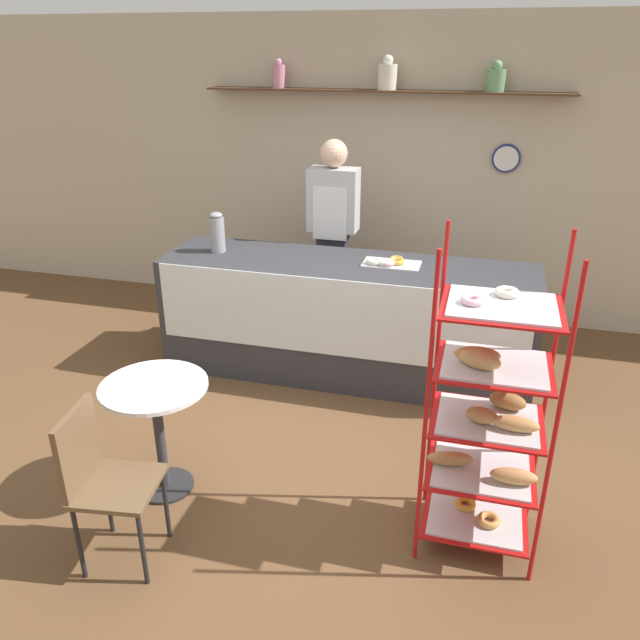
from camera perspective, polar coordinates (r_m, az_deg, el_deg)
ground_plane at (r=4.11m, az=-1.57°, el=-12.39°), size 14.00×14.00×0.00m
back_wall at (r=5.97m, az=5.73°, el=13.46°), size 10.00×0.30×2.70m
display_counter at (r=4.89m, az=2.39°, el=0.11°), size 2.85×0.76×0.92m
pastry_rack at (r=3.21m, az=15.10°, el=-8.59°), size 0.59×0.49×1.67m
person_worker at (r=5.33m, az=1.20°, el=7.89°), size 0.41×0.23×1.74m
cafe_table at (r=3.69m, az=-14.69°, el=-8.18°), size 0.60×0.60×0.71m
cafe_chair at (r=3.31m, az=-19.51°, el=-12.97°), size 0.43×0.43×0.86m
coffee_carafe at (r=5.01m, az=-9.40°, el=7.90°), size 0.12×0.12×0.32m
donut_tray_counter at (r=4.69m, az=6.27°, el=5.26°), size 0.43×0.24×0.05m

